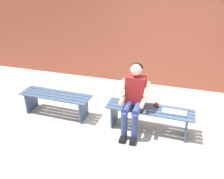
# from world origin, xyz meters

# --- Properties ---
(ground_plane) EXTENTS (10.00, 7.00, 0.04)m
(ground_plane) POSITION_xyz_m (0.93, 1.00, -0.02)
(ground_plane) COLOR #B2B2AD
(brick_wall) EXTENTS (9.50, 0.24, 2.40)m
(brick_wall) POSITION_xyz_m (0.50, -2.12, 1.20)
(brick_wall) COLOR #9E4C38
(brick_wall) RESTS_ON ground
(bench_near) EXTENTS (1.56, 0.45, 0.45)m
(bench_near) POSITION_xyz_m (0.00, 0.00, 0.33)
(bench_near) COLOR #384C6B
(bench_near) RESTS_ON ground
(bench_far) EXTENTS (1.43, 0.45, 0.45)m
(bench_far) POSITION_xyz_m (1.86, 0.00, 0.33)
(bench_far) COLOR #384C6B
(bench_far) RESTS_ON ground
(person_seated) EXTENTS (0.50, 0.69, 1.25)m
(person_seated) POSITION_xyz_m (0.27, 0.10, 0.69)
(person_seated) COLOR maroon
(person_seated) RESTS_ON ground
(apple) EXTENTS (0.08, 0.08, 0.08)m
(apple) POSITION_xyz_m (-0.10, -0.10, 0.49)
(apple) COLOR red
(apple) RESTS_ON bench_near
(book_open) EXTENTS (0.42, 0.17, 0.02)m
(book_open) POSITION_xyz_m (-0.43, 0.02, 0.46)
(book_open) COLOR white
(book_open) RESTS_ON bench_near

